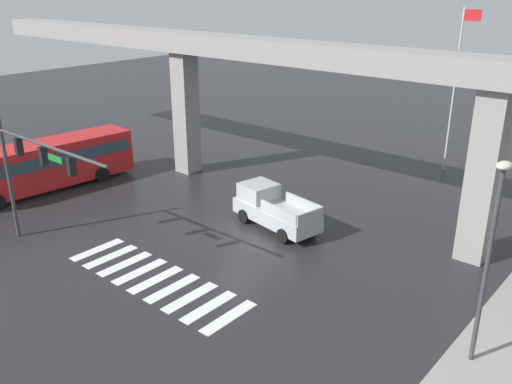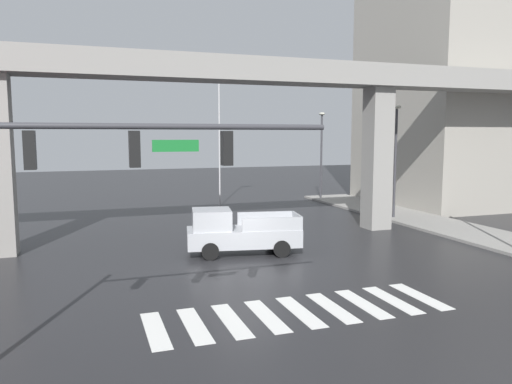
{
  "view_description": "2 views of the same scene",
  "coord_description": "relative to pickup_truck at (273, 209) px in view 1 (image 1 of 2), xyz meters",
  "views": [
    {
      "loc": [
        16.86,
        -18.14,
        12.19
      ],
      "look_at": [
        0.77,
        0.68,
        2.59
      ],
      "focal_mm": 38.1,
      "sensor_mm": 36.0,
      "label": 1
    },
    {
      "loc": [
        -6.07,
        -18.55,
        5.41
      ],
      "look_at": [
        1.02,
        1.87,
        2.89
      ],
      "focal_mm": 34.6,
      "sensor_mm": 36.0,
      "label": 2
    }
  ],
  "objects": [
    {
      "name": "city_bus",
      "position": [
        -14.28,
        -4.72,
        0.73
      ],
      "size": [
        3.38,
        10.96,
        2.99
      ],
      "color": "red",
      "rests_on": "ground"
    },
    {
      "name": "elevated_overpass",
      "position": [
        -0.34,
        3.3,
        6.99
      ],
      "size": [
        59.39,
        2.2,
        9.27
      ],
      "color": "gray",
      "rests_on": "ground"
    },
    {
      "name": "crosswalk_stripes",
      "position": [
        -0.34,
        -7.73,
        -0.98
      ],
      "size": [
        9.35,
        2.8,
        0.01
      ],
      "color": "silver",
      "rests_on": "ground"
    },
    {
      "name": "street_lamp_near_corner",
      "position": [
        12.2,
        -4.3,
        3.57
      ],
      "size": [
        0.44,
        0.7,
        7.24
      ],
      "color": "#38383D",
      "rests_on": "ground"
    },
    {
      "name": "pickup_truck",
      "position": [
        0.0,
        0.0,
        0.0
      ],
      "size": [
        5.36,
        2.78,
        2.08
      ],
      "color": "#A8AAAF",
      "rests_on": "ground"
    },
    {
      "name": "flagpole",
      "position": [
        3.3,
        14.99,
        5.2
      ],
      "size": [
        1.16,
        0.12,
        10.77
      ],
      "color": "silver",
      "rests_on": "ground"
    },
    {
      "name": "traffic_signal_mast",
      "position": [
        -6.46,
        -9.45,
        3.57
      ],
      "size": [
        8.69,
        0.32,
        6.2
      ],
      "color": "#38383D",
      "rests_on": "ground"
    },
    {
      "name": "ground_plane",
      "position": [
        -0.34,
        -2.54,
        -0.99
      ],
      "size": [
        120.0,
        120.0,
        0.0
      ],
      "primitive_type": "plane",
      "color": "#232326"
    }
  ]
}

